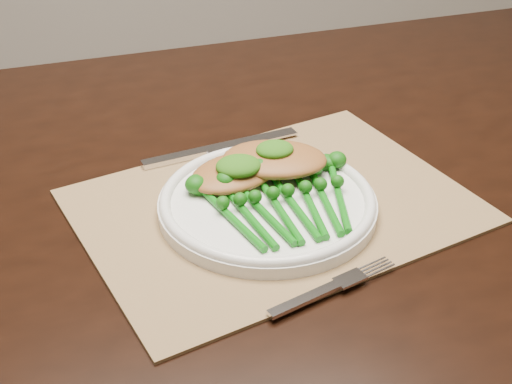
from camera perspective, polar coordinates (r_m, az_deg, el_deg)
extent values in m
cube|color=black|center=(0.95, -2.67, 0.54)|extent=(1.70, 1.09, 0.04)
cube|color=olive|center=(0.87, 1.50, -1.14)|extent=(0.54, 0.46, 0.00)
cylinder|color=silver|center=(0.85, 0.92, -1.06)|extent=(0.26, 0.26, 0.02)
torus|color=silver|center=(0.84, 0.92, -0.55)|extent=(0.26, 0.26, 0.01)
cube|color=silver|center=(0.96, -6.52, 2.71)|extent=(0.09, 0.04, 0.01)
cube|color=silver|center=(0.99, -0.45, 4.14)|extent=(0.14, 0.05, 0.00)
cube|color=silver|center=(0.72, 3.95, -8.55)|extent=(0.08, 0.04, 0.00)
ellipsoid|color=#985E2C|center=(0.88, -1.71, 1.58)|extent=(0.14, 0.13, 0.02)
ellipsoid|color=#985E2C|center=(0.89, 1.49, 2.65)|extent=(0.15, 0.12, 0.03)
ellipsoid|color=#1A4B0A|center=(0.86, -1.41, 2.10)|extent=(0.06, 0.05, 0.02)
ellipsoid|color=#1A4B0A|center=(0.88, 1.51, 3.43)|extent=(0.05, 0.04, 0.02)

